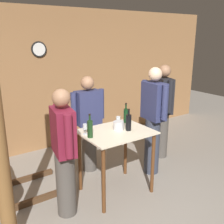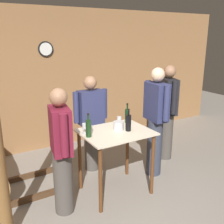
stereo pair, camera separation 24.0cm
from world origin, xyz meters
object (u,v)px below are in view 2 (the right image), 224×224
Objects in this scene: wine_bottle_left at (128,122)px; wine_glass_near_left at (84,127)px; person_visitor_bearded at (62,150)px; wine_bottle_center at (127,115)px; person_host at (167,111)px; wine_bottle_far_left at (89,128)px; wine_glass_near_center at (119,119)px; person_visitor_near_door at (156,120)px; ice_bucket at (118,126)px; person_visitor_with_scarf at (91,122)px.

wine_glass_near_left is at bearing 159.99° from wine_bottle_left.
person_visitor_bearded reaches higher than wine_glass_near_left.
wine_bottle_center is 0.18× the size of person_host.
wine_bottle_far_left is at bearing 9.22° from person_visitor_bearded.
person_visitor_bearded is at bearing -166.23° from person_host.
wine_glass_near_center is at bearing -176.01° from wine_bottle_center.
person_visitor_near_door is (0.47, -0.10, -0.12)m from wine_bottle_center.
wine_bottle_center reaches higher than wine_glass_near_left.
wine_bottle_left reaches higher than wine_glass_near_left.
wine_bottle_far_left reaches higher than ice_bucket.
person_visitor_bearded is at bearing -164.56° from wine_glass_near_center.
person_host is 1.06× the size of person_visitor_bearded.
wine_bottle_far_left is at bearing -165.22° from person_host.
person_visitor_near_door is (1.21, -0.02, -0.11)m from wine_glass_near_left.
person_visitor_near_door is at bearing 5.64° from wine_bottle_far_left.
person_visitor_bearded is at bearing -173.35° from ice_bucket.
wine_bottle_left is (0.57, -0.07, -0.00)m from wine_bottle_far_left.
wine_bottle_center is 0.19× the size of person_visitor_bearded.
person_host reaches higher than ice_bucket.
wine_bottle_left is 0.18× the size of person_visitor_near_door.
wine_bottle_left is 1.31m from person_host.
person_host is (1.19, 0.54, -0.14)m from wine_bottle_left.
person_visitor_near_door is (-0.55, -0.34, 0.02)m from person_host.
wine_bottle_far_left is 0.57m from wine_bottle_left.
person_host reaches higher than person_visitor_with_scarf.
wine_glass_near_center is 1.20m from person_host.
wine_glass_near_left is at bearing -122.48° from person_visitor_with_scarf.
person_visitor_bearded is (-0.40, -0.20, -0.17)m from wine_glass_near_left.
person_host reaches higher than person_visitor_bearded.
person_visitor_with_scarf is (-0.16, 0.84, -0.21)m from wine_bottle_left.
wine_bottle_left is 0.18× the size of person_host.
person_host is at bearing 24.22° from wine_bottle_left.
person_visitor_near_door is at bearing 6.53° from person_visitor_bearded.
person_host is at bearing 12.34° from wine_glass_near_center.
person_host is 0.98× the size of person_visitor_near_door.
wine_glass_near_center reaches higher than ice_bucket.
wine_bottle_center is 1.06m from person_host.
wine_glass_near_center is at bearing 19.39° from wine_bottle_far_left.
wine_bottle_left reaches higher than wine_bottle_center.
wine_bottle_center is 0.33m from ice_bucket.
person_visitor_with_scarf reaches higher than wine_bottle_far_left.
person_visitor_bearded is 1.61m from person_visitor_near_door.
wine_glass_near_center is 0.08× the size of person_visitor_bearded.
person_visitor_bearded reaches higher than wine_glass_near_center.
person_visitor_near_door reaches higher than wine_bottle_left.
person_host is (1.02, 0.24, -0.14)m from wine_bottle_center.
wine_bottle_left is at bearing -7.24° from wine_bottle_far_left.
person_host is at bearing 10.62° from wine_glass_near_left.
ice_bucket is at bearing 6.65° from person_visitor_bearded.
ice_bucket is 0.09× the size of person_host.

